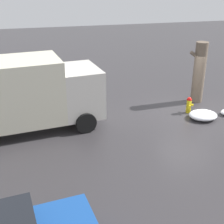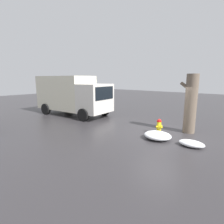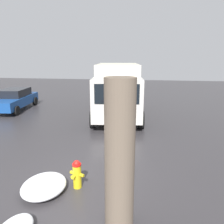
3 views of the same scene
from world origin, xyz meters
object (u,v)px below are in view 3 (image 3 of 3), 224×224
at_px(tree_trunk, 120,155).
at_px(delivery_truck, 118,89).
at_px(parked_car, 14,99).
at_px(fire_hydrant, 77,174).

distance_m(tree_trunk, delivery_truck, 8.96).
height_order(delivery_truck, parked_car, delivery_truck).
height_order(tree_trunk, delivery_truck, tree_trunk).
xyz_separation_m(tree_trunk, parked_car, (9.59, 8.45, -0.88)).
height_order(fire_hydrant, tree_trunk, tree_trunk).
relative_size(tree_trunk, parked_car, 0.68).
bearing_deg(fire_hydrant, tree_trunk, 68.35).
relative_size(delivery_truck, parked_car, 1.41).
xyz_separation_m(fire_hydrant, parked_car, (8.45, 7.14, 0.31)).
height_order(fire_hydrant, delivery_truck, delivery_truck).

